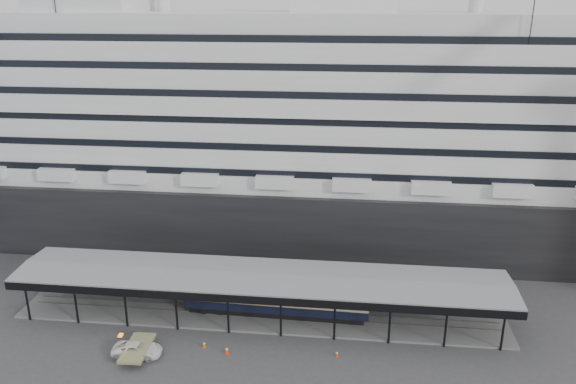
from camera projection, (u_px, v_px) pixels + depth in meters
name	position (u px, v px, depth m)	size (l,w,h in m)	color
ground	(253.00, 339.00, 60.45)	(200.00, 200.00, 0.00)	#3B3B3E
cruise_ship	(287.00, 113.00, 84.46)	(130.00, 30.00, 43.90)	black
platform_canopy	(260.00, 296.00, 64.37)	(56.00, 9.18, 5.30)	slate
port_truck	(137.00, 350.00, 57.45)	(2.33, 5.06, 1.41)	white
pullman_carriage	(276.00, 296.00, 64.12)	(21.12, 3.30, 20.67)	black
traffic_cone_left	(204.00, 344.00, 58.90)	(0.47, 0.47, 0.76)	#DF5A0C
traffic_cone_mid	(227.00, 350.00, 57.84)	(0.57, 0.57, 0.85)	#EE360D
traffic_cone_right	(337.00, 354.00, 57.39)	(0.46, 0.46, 0.67)	#D3420B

